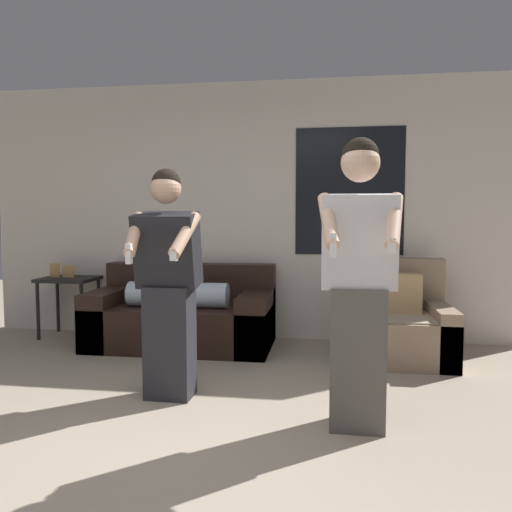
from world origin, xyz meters
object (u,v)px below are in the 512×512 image
Objects in this scene: couch at (183,316)px; armchair at (400,326)px; person_left at (168,284)px; side_table at (68,286)px; person_right at (358,283)px.

couch is 2.00× the size of armchair.
couch is 1.10× the size of person_left.
side_table is 3.56m from person_right.
person_left is (1.66, -1.63, 0.26)m from side_table.
armchair is (2.10, -0.12, 0.00)m from couch.
person_right is (1.29, -0.34, 0.08)m from person_left.
person_left is 1.34m from person_right.
armchair is 0.55× the size of person_left.
side_table is (-1.33, 0.20, 0.26)m from couch.
armchair is 3.45m from side_table.
couch is at bearing 102.93° from person_left.
person_right is at bearing -106.29° from armchair.
armchair is at bearing -5.36° from side_table.
person_left is at bearing -143.62° from armchair.
person_left reaches higher than couch.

